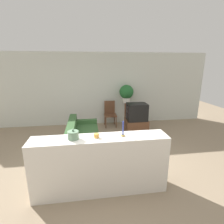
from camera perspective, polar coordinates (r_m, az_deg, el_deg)
ground_plane at (r=3.92m, az=-4.17°, el=-20.07°), size 14.00×14.00×0.00m
wall_back at (r=6.69m, az=-6.65°, el=7.34°), size 9.00×0.06×2.70m
couch at (r=4.87m, az=-9.59°, el=-8.84°), size 0.82×1.77×0.78m
tv_stand at (r=5.99m, az=7.95°, el=-4.73°), size 0.73×0.51×0.46m
television at (r=5.84m, az=8.08°, el=0.01°), size 0.66×0.49×0.57m
wooden_chair at (r=6.57m, az=-0.65°, el=-0.19°), size 0.44×0.44×0.94m
plant_stand at (r=6.71m, az=4.59°, el=-0.54°), size 0.12×0.12×0.88m
potted_plant at (r=6.53m, az=4.74°, el=6.35°), size 0.52×0.52×0.66m
foreground_counter at (r=3.28m, az=-3.77°, el=-16.80°), size 2.38×0.44×1.06m
decorative_bowl at (r=3.00m, az=-12.56°, el=-7.36°), size 0.19×0.19×0.18m
candle_jar at (r=3.01m, az=-5.09°, el=-7.70°), size 0.09×0.09×0.07m
candlestick at (r=3.04m, az=3.62°, el=-6.23°), size 0.07×0.07×0.27m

